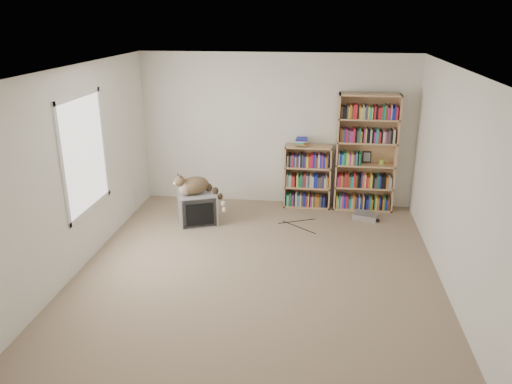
# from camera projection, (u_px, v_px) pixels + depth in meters

# --- Properties ---
(floor) EXTENTS (4.50, 5.00, 0.01)m
(floor) POSITION_uv_depth(u_px,v_px,m) (258.00, 271.00, 6.32)
(floor) COLOR tan
(floor) RESTS_ON ground
(wall_back) EXTENTS (4.50, 0.02, 2.50)m
(wall_back) POSITION_uv_depth(u_px,v_px,m) (276.00, 130.00, 8.23)
(wall_back) COLOR silver
(wall_back) RESTS_ON floor
(wall_front) EXTENTS (4.50, 0.02, 2.50)m
(wall_front) POSITION_uv_depth(u_px,v_px,m) (216.00, 285.00, 3.56)
(wall_front) COLOR silver
(wall_front) RESTS_ON floor
(wall_left) EXTENTS (0.02, 5.00, 2.50)m
(wall_left) POSITION_uv_depth(u_px,v_px,m) (78.00, 170.00, 6.16)
(wall_left) COLOR silver
(wall_left) RESTS_ON floor
(wall_right) EXTENTS (0.02, 5.00, 2.50)m
(wall_right) POSITION_uv_depth(u_px,v_px,m) (455.00, 185.00, 5.63)
(wall_right) COLOR silver
(wall_right) RESTS_ON floor
(ceiling) EXTENTS (4.50, 5.00, 0.02)m
(ceiling) POSITION_uv_depth(u_px,v_px,m) (258.00, 69.00, 5.47)
(ceiling) COLOR white
(ceiling) RESTS_ON wall_back
(window) EXTENTS (0.02, 1.22, 1.52)m
(window) POSITION_uv_depth(u_px,v_px,m) (84.00, 154.00, 6.30)
(window) COLOR white
(window) RESTS_ON wall_left
(crt_tv) EXTENTS (0.71, 0.68, 0.49)m
(crt_tv) POSITION_uv_depth(u_px,v_px,m) (197.00, 208.00, 7.70)
(crt_tv) COLOR #949496
(crt_tv) RESTS_ON floor
(cat) EXTENTS (0.81, 0.54, 0.58)m
(cat) POSITION_uv_depth(u_px,v_px,m) (198.00, 188.00, 7.54)
(cat) COLOR #322314
(cat) RESTS_ON crt_tv
(bookcase_tall) EXTENTS (0.95, 0.30, 1.90)m
(bookcase_tall) POSITION_uv_depth(u_px,v_px,m) (366.00, 156.00, 8.05)
(bookcase_tall) COLOR #A57C52
(bookcase_tall) RESTS_ON floor
(bookcase_short) EXTENTS (0.76, 0.30, 1.05)m
(bookcase_short) POSITION_uv_depth(u_px,v_px,m) (307.00, 178.00, 8.29)
(bookcase_short) COLOR #A57C52
(bookcase_short) RESTS_ON floor
(book_stack) EXTENTS (0.18, 0.24, 0.13)m
(book_stack) POSITION_uv_depth(u_px,v_px,m) (301.00, 142.00, 8.05)
(book_stack) COLOR red
(book_stack) RESTS_ON bookcase_short
(green_mug) EXTENTS (0.08, 0.08, 0.09)m
(green_mug) POSITION_uv_depth(u_px,v_px,m) (382.00, 162.00, 8.02)
(green_mug) COLOR #95B834
(green_mug) RESTS_ON bookcase_tall
(framed_print) EXTENTS (0.14, 0.05, 0.18)m
(framed_print) POSITION_uv_depth(u_px,v_px,m) (367.00, 157.00, 8.13)
(framed_print) COLOR black
(framed_print) RESTS_ON bookcase_tall
(dvd_player) EXTENTS (0.44, 0.37, 0.09)m
(dvd_player) POSITION_uv_depth(u_px,v_px,m) (366.00, 216.00, 7.91)
(dvd_player) COLOR silver
(dvd_player) RESTS_ON floor
(wall_outlet) EXTENTS (0.01, 0.08, 0.13)m
(wall_outlet) POSITION_uv_depth(u_px,v_px,m) (135.00, 192.00, 8.13)
(wall_outlet) COLOR silver
(wall_outlet) RESTS_ON wall_left
(floor_cables) EXTENTS (1.20, 0.70, 0.01)m
(floor_cables) POSITION_uv_depth(u_px,v_px,m) (293.00, 226.00, 7.64)
(floor_cables) COLOR black
(floor_cables) RESTS_ON floor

